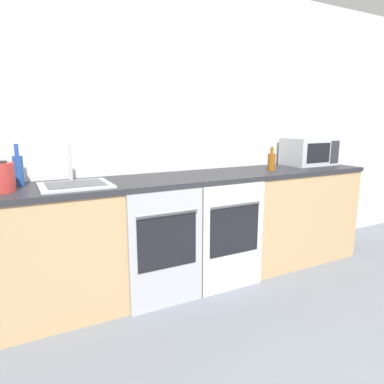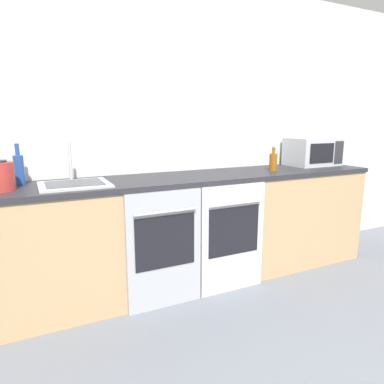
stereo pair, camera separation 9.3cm
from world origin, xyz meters
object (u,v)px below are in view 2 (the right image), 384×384
(bottle_blue, at_px, (19,169))
(sink, at_px, (74,183))
(oven_left, at_px, (165,250))
(kettle, at_px, (0,176))
(microwave, at_px, (313,152))
(bottle_amber, at_px, (273,162))
(oven_right, at_px, (233,238))

(bottle_blue, distance_m, sink, 0.40)
(oven_left, height_order, kettle, kettle)
(oven_left, distance_m, kettle, 1.21)
(kettle, height_order, sink, sink)
(microwave, height_order, bottle_blue, bottle_blue)
(oven_left, distance_m, sink, 0.80)
(oven_left, relative_size, bottle_amber, 4.12)
(bottle_blue, height_order, sink, sink)
(microwave, height_order, sink, sink)
(microwave, bearing_deg, bottle_blue, 178.90)
(oven_left, bearing_deg, sink, 154.31)
(kettle, xyz_separation_m, sink, (0.45, -0.01, -0.08))
(bottle_amber, distance_m, sink, 1.75)
(oven_right, bearing_deg, bottle_blue, 162.93)
(oven_left, xyz_separation_m, microwave, (1.81, 0.41, 0.62))
(oven_right, bearing_deg, bottle_amber, 23.90)
(microwave, relative_size, bottle_amber, 2.37)
(bottle_amber, height_order, bottle_blue, bottle_blue)
(oven_right, height_order, microwave, microwave)
(oven_left, bearing_deg, bottle_blue, 153.18)
(oven_right, relative_size, bottle_blue, 3.05)
(bottle_amber, height_order, sink, sink)
(oven_right, distance_m, kettle, 1.74)
(kettle, bearing_deg, oven_left, -15.30)
(microwave, bearing_deg, oven_left, -167.20)
(oven_left, bearing_deg, bottle_amber, 12.44)
(microwave, distance_m, sink, 2.38)
(kettle, bearing_deg, microwave, 2.63)
(oven_left, xyz_separation_m, bottle_blue, (-0.91, 0.46, 0.60))
(oven_left, relative_size, oven_right, 1.00)
(bottle_amber, relative_size, sink, 0.46)
(microwave, relative_size, kettle, 2.59)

